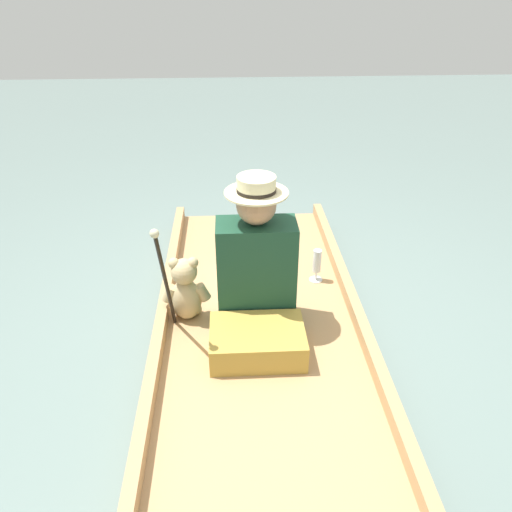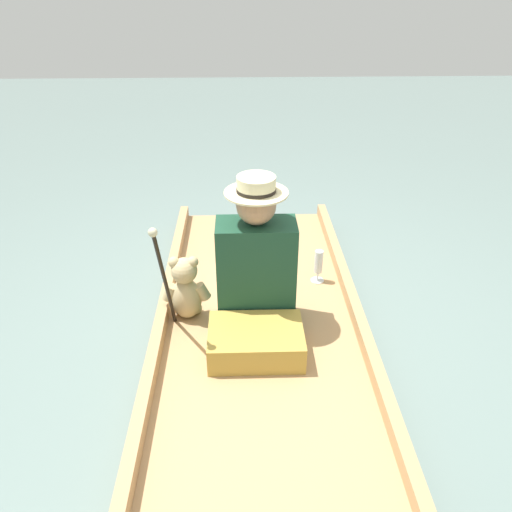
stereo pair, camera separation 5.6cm
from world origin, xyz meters
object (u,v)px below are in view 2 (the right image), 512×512
object	(u,v)px
wine_glass	(318,264)
walking_cane	(163,273)
seated_person	(256,264)
teddy_bear	(186,289)

from	to	relation	value
wine_glass	walking_cane	xyz separation A→B (m)	(-0.89, -0.61, 0.33)
seated_person	teddy_bear	distance (m)	0.43
teddy_bear	walking_cane	distance (m)	0.38
seated_person	walking_cane	bearing A→B (deg)	-136.11
wine_glass	teddy_bear	bearing A→B (deg)	-156.38
teddy_bear	wine_glass	xyz separation A→B (m)	(0.82, 0.36, -0.06)
seated_person	teddy_bear	world-z (taller)	seated_person
seated_person	wine_glass	world-z (taller)	seated_person
teddy_bear	walking_cane	xyz separation A→B (m)	(-0.07, -0.25, 0.27)
teddy_bear	wine_glass	bearing A→B (deg)	23.62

